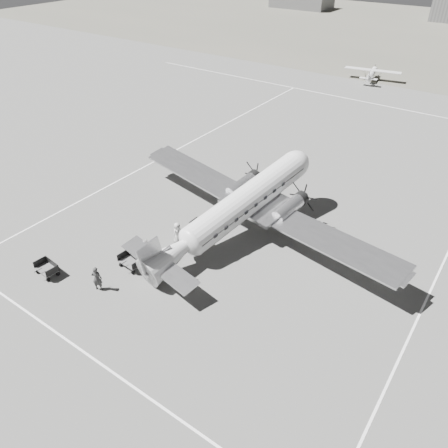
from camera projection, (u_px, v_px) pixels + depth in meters
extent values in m
plane|color=#60605E|center=(258.00, 256.00, 34.02)|extent=(260.00, 260.00, 0.00)
cube|color=white|center=(127.00, 383.00, 24.59)|extent=(60.00, 0.15, 0.01)
cube|color=white|center=(416.00, 323.00, 28.28)|extent=(0.15, 80.00, 0.01)
cube|color=white|center=(169.00, 154.00, 49.35)|extent=(0.15, 60.00, 0.01)
cube|color=white|center=(408.00, 111.00, 60.95)|extent=(90.00, 0.15, 0.01)
cube|color=#525252|center=(302.00, 1.00, 136.61)|extent=(18.00, 10.00, 4.00)
imported|color=#2E2E2E|center=(97.00, 278.00, 30.42)|extent=(0.85, 0.77, 1.96)
imported|color=#B2B2AF|center=(147.00, 249.00, 33.32)|extent=(0.89, 1.03, 1.80)
imported|color=beige|center=(177.00, 233.00, 35.02)|extent=(0.65, 0.94, 1.86)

